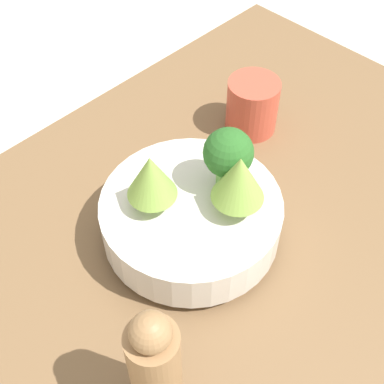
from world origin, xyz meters
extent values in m
plane|color=beige|center=(0.00, 0.00, 0.00)|extent=(6.00, 6.00, 0.00)
cube|color=brown|center=(0.00, 0.00, 0.02)|extent=(1.07, 0.66, 0.04)
cylinder|color=silver|center=(0.00, 0.00, 0.05)|extent=(0.11, 0.11, 0.01)
cylinder|color=silver|center=(0.00, 0.00, 0.09)|extent=(0.24, 0.24, 0.06)
cylinder|color=#6BA34C|center=(-0.06, 0.01, 0.13)|extent=(0.03, 0.03, 0.04)
sphere|color=#286023|center=(-0.06, 0.01, 0.17)|extent=(0.06, 0.06, 0.06)
cylinder|color=#609347|center=(0.04, -0.03, 0.13)|extent=(0.03, 0.03, 0.02)
cone|color=#84AD47|center=(0.04, -0.03, 0.17)|extent=(0.06, 0.06, 0.06)
cylinder|color=#609347|center=(-0.03, 0.05, 0.13)|extent=(0.02, 0.02, 0.02)
cone|color=#84AD47|center=(-0.03, 0.05, 0.17)|extent=(0.07, 0.07, 0.07)
cylinder|color=#C64C38|center=(-0.23, -0.09, 0.09)|extent=(0.08, 0.08, 0.09)
cylinder|color=#997047|center=(0.19, 0.13, 0.12)|extent=(0.05, 0.05, 0.16)
sphere|color=#997047|center=(0.19, 0.13, 0.21)|extent=(0.04, 0.04, 0.04)
camera|label=1|loc=(0.31, 0.31, 0.65)|focal=50.00mm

